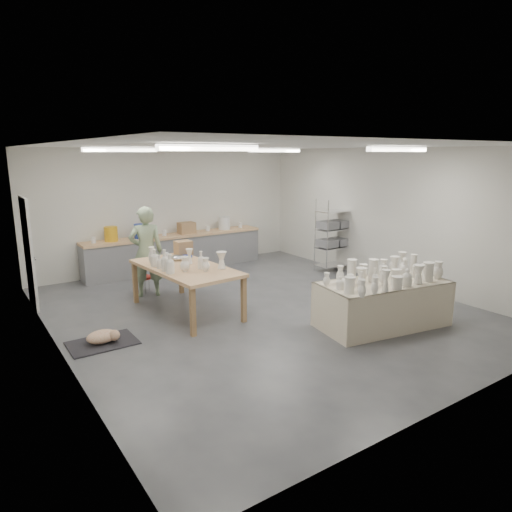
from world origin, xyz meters
TOP-DOWN VIEW (x-y plane):
  - room at (-0.11, 0.08)m, footprint 8.00×8.02m
  - back_counter at (-0.01, 3.68)m, footprint 4.60×0.60m
  - wire_shelf at (3.20, 1.40)m, footprint 0.88×0.48m
  - drying_table at (1.28, -1.83)m, footprint 2.33×1.39m
  - work_table at (-1.17, 0.73)m, footprint 1.33×2.40m
  - rug at (-2.90, 0.07)m, footprint 1.00×0.70m
  - cat at (-2.88, 0.06)m, footprint 0.53×0.43m
  - potter at (-1.40, 2.02)m, footprint 0.77×0.61m
  - red_stool at (-1.40, 2.29)m, footprint 0.48×0.48m

SIDE VIEW (x-z plane):
  - rug at x=-2.90m, z-range 0.00..0.02m
  - cat at x=-2.88m, z-range 0.02..0.22m
  - red_stool at x=-1.40m, z-range 0.14..0.48m
  - drying_table at x=1.28m, z-range -0.13..1.01m
  - back_counter at x=-0.01m, z-range -0.13..1.11m
  - work_table at x=-1.17m, z-range 0.24..1.49m
  - wire_shelf at x=3.20m, z-range 0.02..1.82m
  - potter at x=-1.40m, z-range 0.00..1.85m
  - room at x=-0.11m, z-range 0.56..3.56m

